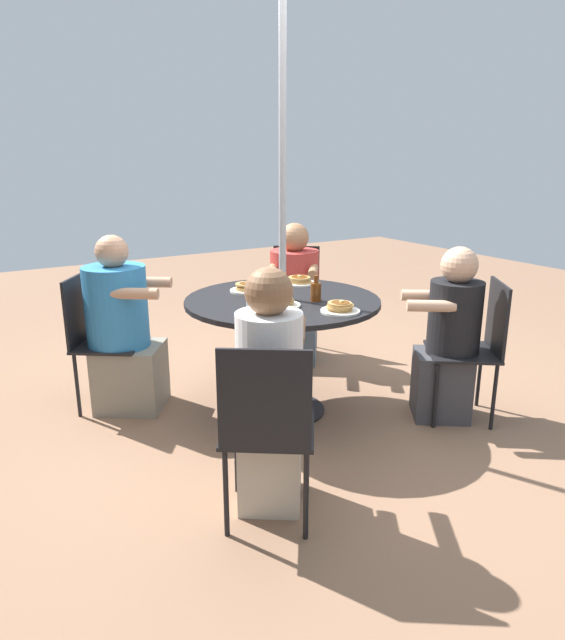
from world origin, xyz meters
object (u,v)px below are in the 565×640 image
at_px(pancake_plate_d, 300,281).
at_px(drinking_glass_a, 253,305).
at_px(diner_north, 449,341).
at_px(patio_chair_south, 97,334).
at_px(pancake_plate_b, 247,288).
at_px(patio_chair_north, 476,342).
at_px(diner_south, 123,333).
at_px(patio_chair_west, 267,424).
at_px(pancake_plate_c, 340,308).
at_px(patio_chair_east, 295,293).
at_px(syrup_bottle, 316,291).
at_px(pancake_plate_a, 281,303).
at_px(diner_west, 270,398).
at_px(patio_table, 282,319).
at_px(diner_east, 294,299).
at_px(coffee_cup, 270,276).

xyz_separation_m(pancake_plate_d, drinking_glass_a, (-0.51, 0.64, 0.03)).
xyz_separation_m(diner_north, patio_chair_south, (1.31, 1.84, -0.00)).
bearing_deg(pancake_plate_b, patio_chair_north, -132.38).
height_order(diner_south, patio_chair_west, diner_south).
xyz_separation_m(diner_south, pancake_plate_c, (-1.04, -0.96, 0.27)).
bearing_deg(pancake_plate_c, patio_chair_east, -23.28).
xyz_separation_m(patio_chair_north, pancake_plate_c, (0.26, 0.87, 0.28)).
bearing_deg(diner_north, diner_south, 90.34).
relative_size(patio_chair_north, syrup_bottle, 5.55).
bearing_deg(pancake_plate_a, diner_south, 44.41).
xyz_separation_m(patio_chair_east, pancake_plate_a, (-1.13, 0.83, 0.28)).
bearing_deg(pancake_plate_d, patio_chair_south, 72.54).
distance_m(pancake_plate_d, drinking_glass_a, 0.82).
distance_m(pancake_plate_c, drinking_glass_a, 0.50).
xyz_separation_m(diner_north, patio_chair_east, (1.58, 0.12, -0.00)).
bearing_deg(patio_chair_south, diner_west, 49.47).
bearing_deg(syrup_bottle, pancake_plate_a, 90.71).
distance_m(pancake_plate_c, syrup_bottle, 0.29).
bearing_deg(patio_chair_south, diner_south, 90.00).
xyz_separation_m(patio_chair_south, pancake_plate_c, (-1.14, -1.10, 0.28)).
bearing_deg(patio_chair_north, patio_chair_east, 44.59).
height_order(patio_table, diner_north, diner_north).
bearing_deg(pancake_plate_d, drinking_glass_a, 128.41).
distance_m(patio_chair_north, patio_chair_west, 1.70).
bearing_deg(patio_chair_east, patio_chair_west, 90.97).
bearing_deg(pancake_plate_c, diner_north, -102.54).
distance_m(diner_south, pancake_plate_a, 1.10).
relative_size(patio_chair_north, diner_north, 0.81).
relative_size(patio_chair_west, pancake_plate_b, 3.94).
bearing_deg(pancake_plate_c, diner_east, -21.61).
distance_m(patio_chair_north, coffee_cup, 1.44).
height_order(pancake_plate_a, pancake_plate_b, pancake_plate_b).
height_order(diner_south, drinking_glass_a, diner_south).
distance_m(diner_east, pancake_plate_b, 0.95).
bearing_deg(diner_north, patio_chair_south, 90.37).
bearing_deg(pancake_plate_b, coffee_cup, -61.01).
bearing_deg(patio_chair_east, patio_chair_north, 135.41).
relative_size(diner_north, coffee_cup, 10.36).
bearing_deg(pancake_plate_a, pancake_plate_b, -0.67).
relative_size(diner_south, pancake_plate_a, 5.10).
relative_size(diner_north, patio_chair_east, 1.24).
relative_size(patio_chair_west, syrup_bottle, 5.55).
bearing_deg(pancake_plate_d, patio_table, 132.39).
relative_size(diner_west, pancake_plate_b, 5.18).
bearing_deg(patio_chair_east, patio_table, 90.00).
distance_m(diner_west, pancake_plate_b, 1.26).
relative_size(diner_south, pancake_plate_b, 5.10).
xyz_separation_m(patio_table, patio_chair_east, (0.97, -0.72, -0.12)).
relative_size(patio_chair_north, diner_south, 0.77).
bearing_deg(patio_chair_west, pancake_plate_c, 69.19).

